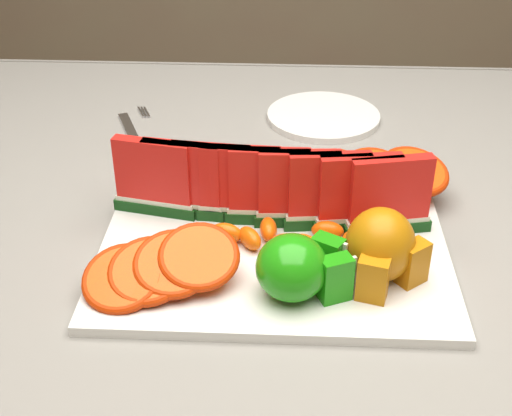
# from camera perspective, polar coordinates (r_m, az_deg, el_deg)

# --- Properties ---
(table) EXTENTS (1.40, 0.90, 0.75)m
(table) POSITION_cam_1_polar(r_m,az_deg,el_deg) (0.97, -1.30, -5.32)
(table) COLOR #532A19
(table) RESTS_ON ground
(tablecloth) EXTENTS (1.53, 1.03, 0.20)m
(tablecloth) POSITION_cam_1_polar(r_m,az_deg,el_deg) (0.93, -1.35, -2.27)
(tablecloth) COLOR gray
(tablecloth) RESTS_ON table
(platter) EXTENTS (0.40, 0.30, 0.01)m
(platter) POSITION_cam_1_polar(r_m,az_deg,el_deg) (0.83, 1.43, -3.40)
(platter) COLOR silver
(platter) RESTS_ON tablecloth
(apple_cluster) EXTENTS (0.10, 0.09, 0.07)m
(apple_cluster) POSITION_cam_1_polar(r_m,az_deg,el_deg) (0.74, 3.44, -4.79)
(apple_cluster) COLOR #258311
(apple_cluster) RESTS_ON platter
(pear_cluster) EXTENTS (0.09, 0.09, 0.08)m
(pear_cluster) POSITION_cam_1_polar(r_m,az_deg,el_deg) (0.77, 10.02, -3.17)
(pear_cluster) COLOR #A8870D
(pear_cluster) RESTS_ON platter
(side_plate) EXTENTS (0.21, 0.21, 0.01)m
(side_plate) POSITION_cam_1_polar(r_m,az_deg,el_deg) (1.15, 5.41, 7.31)
(side_plate) COLOR silver
(side_plate) RESTS_ON tablecloth
(fork) EXTENTS (0.08, 0.19, 0.00)m
(fork) POSITION_cam_1_polar(r_m,az_deg,el_deg) (1.11, -9.72, 5.84)
(fork) COLOR silver
(fork) RESTS_ON tablecloth
(watermelon_row) EXTENTS (0.39, 0.07, 0.10)m
(watermelon_row) POSITION_cam_1_polar(r_m,az_deg,el_deg) (0.84, 1.06, 1.59)
(watermelon_row) COLOR #103819
(watermelon_row) RESTS_ON platter
(orange_fan_front) EXTENTS (0.18, 0.12, 0.05)m
(orange_fan_front) POSITION_cam_1_polar(r_m,az_deg,el_deg) (0.76, -7.61, -4.71)
(orange_fan_front) COLOR red
(orange_fan_front) RESTS_ON platter
(orange_fan_back) EXTENTS (0.40, 0.12, 0.05)m
(orange_fan_back) POSITION_cam_1_polar(r_m,az_deg,el_deg) (0.92, 3.64, 2.68)
(orange_fan_back) COLOR red
(orange_fan_back) RESTS_ON platter
(tangerine_segments) EXTENTS (0.25, 0.07, 0.02)m
(tangerine_segments) POSITION_cam_1_polar(r_m,az_deg,el_deg) (0.82, 3.30, -2.31)
(tangerine_segments) COLOR orange
(tangerine_segments) RESTS_ON platter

